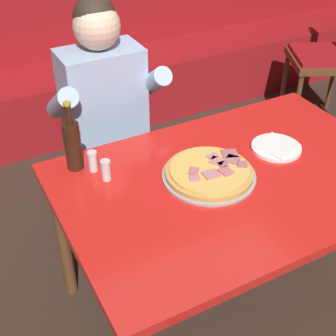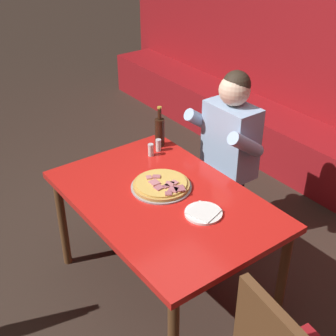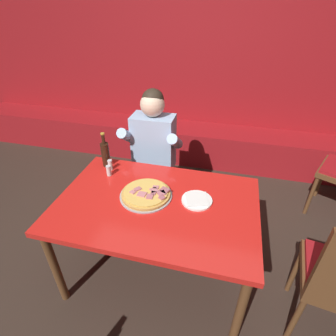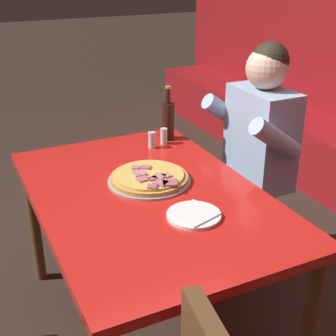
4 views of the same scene
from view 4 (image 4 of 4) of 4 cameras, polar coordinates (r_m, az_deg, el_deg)
The scene contains 8 objects.
ground_plane at distance 2.41m, azimuth -2.21°, elevation -18.81°, with size 24.00×24.00×0.00m, color #33261E.
main_dining_table at distance 2.01m, azimuth -2.52°, elevation -4.89°, with size 1.36×0.91×0.74m.
pizza at distance 2.06m, azimuth -2.29°, elevation -1.22°, with size 0.37×0.37×0.05m.
plate_white_paper at distance 1.79m, azimuth 3.17°, elevation -5.73°, with size 0.21×0.21×0.02m.
beer_bottle at distance 2.51m, azimuth 0.00°, elevation 5.92°, with size 0.07×0.07×0.29m.
shaker_black_pepper at distance 2.46m, azimuth -0.51°, elevation 3.80°, with size 0.04×0.04×0.09m.
shaker_red_pepper_flakes at distance 2.41m, azimuth -1.99°, elevation 3.33°, with size 0.04×0.04×0.09m.
diner_seated_blue_shirt at distance 2.49m, azimuth 9.53°, elevation 1.79°, with size 0.53×0.53×1.27m.
Camera 4 is at (1.61, -0.68, 1.65)m, focal length 50.00 mm.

